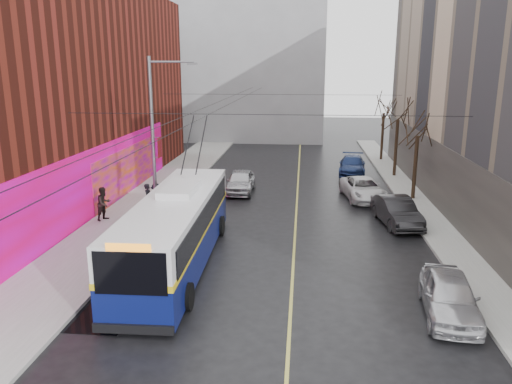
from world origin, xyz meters
TOP-DOWN VIEW (x-y plane):
  - ground at (0.00, 0.00)m, footprint 140.00×140.00m
  - sidewalk_left at (-8.00, 12.00)m, footprint 4.00×60.00m
  - sidewalk_right at (9.00, 12.00)m, footprint 2.00×60.00m
  - lane_line at (1.50, 14.00)m, footprint 0.12×50.00m
  - building_left at (-15.99, 13.99)m, footprint 12.11×36.00m
  - building_far at (-6.00, 44.99)m, footprint 20.50×12.10m
  - streetlight_pole at (-6.14, 10.00)m, footprint 2.65×0.60m
  - catenary_wires at (-2.54, 14.77)m, footprint 18.00×60.00m
  - tree_near at (9.00, 16.00)m, footprint 3.20×3.20m
  - tree_mid at (9.00, 23.00)m, footprint 3.20×3.20m
  - tree_far at (9.00, 30.00)m, footprint 3.20×3.20m
  - puddle at (-5.43, -0.57)m, footprint 2.75×3.22m
  - pigeons_flying at (-2.25, 9.85)m, footprint 1.76×2.29m
  - trolleybus at (-3.57, 3.87)m, footprint 3.13×12.61m
  - parked_car_a at (7.00, 0.29)m, footprint 2.21×4.54m
  - parked_car_b at (7.00, 10.63)m, footprint 2.36×4.83m
  - parked_car_c at (5.80, 15.96)m, footprint 3.01×5.31m
  - parked_car_d at (5.80, 23.86)m, footprint 2.53×5.16m
  - following_car at (-2.44, 17.07)m, footprint 1.81×4.48m
  - pedestrian_a at (-7.01, 10.88)m, footprint 0.48×0.69m
  - pedestrian_b at (-9.12, 9.53)m, footprint 1.02×1.12m
  - pedestrian_c at (-6.50, 10.86)m, footprint 1.35×1.26m

SIDE VIEW (x-z plane):
  - ground at x=0.00m, z-range 0.00..0.00m
  - lane_line at x=1.50m, z-range 0.00..0.01m
  - puddle at x=-5.43m, z-range 0.00..0.01m
  - sidewalk_left at x=-8.00m, z-range 0.00..0.15m
  - sidewalk_right at x=9.00m, z-range 0.00..0.15m
  - parked_car_c at x=5.80m, z-range 0.00..1.40m
  - parked_car_d at x=5.80m, z-range 0.00..1.44m
  - parked_car_a at x=7.00m, z-range 0.00..1.49m
  - parked_car_b at x=7.00m, z-range 0.00..1.52m
  - following_car at x=-2.44m, z-range 0.00..1.53m
  - pedestrian_a at x=-7.01m, z-range 0.15..1.94m
  - pedestrian_c at x=-6.50m, z-range 0.15..1.98m
  - pedestrian_b at x=-9.12m, z-range 0.15..2.02m
  - trolleybus at x=-3.57m, z-range -1.32..4.62m
  - streetlight_pole at x=-6.14m, z-range 0.35..9.35m
  - tree_near at x=9.00m, z-range 1.78..8.18m
  - tree_far at x=9.00m, z-range 1.86..8.43m
  - tree_mid at x=9.00m, z-range 1.91..8.59m
  - catenary_wires at x=-2.54m, z-range 6.13..6.36m
  - pigeons_flying at x=-2.25m, z-range 6.14..7.78m
  - building_left at x=-15.99m, z-range -0.01..13.99m
  - building_far at x=-6.00m, z-range 0.02..18.02m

